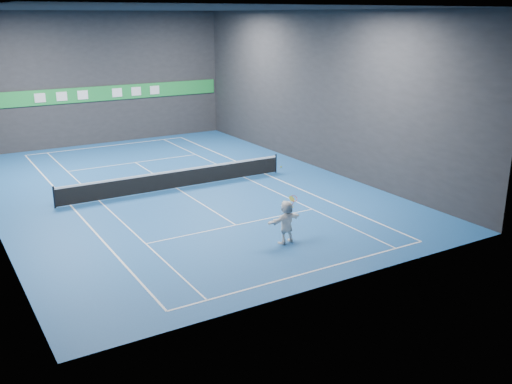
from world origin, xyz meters
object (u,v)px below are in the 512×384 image
player (286,222)px  tennis_ball (281,167)px  tennis_net (176,178)px  tennis_racket (293,200)px

player → tennis_ball: (-0.21, 0.11, 2.25)m
tennis_ball → player: bearing=-27.5°
player → tennis_ball: tennis_ball is taller
tennis_net → tennis_racket: tennis_racket is taller
player → tennis_racket: (0.34, 0.05, 0.84)m
tennis_ball → tennis_net: bearing=93.5°
player → tennis_net: player is taller
player → tennis_ball: size_ratio=26.44×
tennis_ball → tennis_racket: bearing=-6.5°
tennis_racket → tennis_ball: bearing=173.5°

